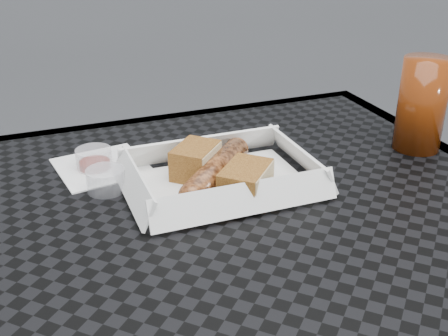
# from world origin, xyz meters

# --- Properties ---
(patio_table) EXTENTS (0.80, 0.80, 0.74)m
(patio_table) POSITION_xyz_m (0.00, 0.00, 0.67)
(patio_table) COLOR black
(patio_table) RESTS_ON ground
(food_tray) EXTENTS (0.22, 0.15, 0.00)m
(food_tray) POSITION_xyz_m (0.02, 0.11, 0.75)
(food_tray) COLOR white
(food_tray) RESTS_ON patio_table
(bratwurst) EXTENTS (0.14, 0.14, 0.03)m
(bratwurst) POSITION_xyz_m (0.02, 0.11, 0.77)
(bratwurst) COLOR brown
(bratwurst) RESTS_ON food_tray
(bread_near) EXTENTS (0.08, 0.08, 0.04)m
(bread_near) POSITION_xyz_m (-0.00, 0.14, 0.77)
(bread_near) COLOR #8F5E23
(bread_near) RESTS_ON food_tray
(bread_far) EXTENTS (0.09, 0.09, 0.04)m
(bread_far) POSITION_xyz_m (0.04, 0.07, 0.77)
(bread_far) COLOR #8F5E23
(bread_far) RESTS_ON food_tray
(veg_garnish) EXTENTS (0.03, 0.03, 0.00)m
(veg_garnish) POSITION_xyz_m (0.08, 0.06, 0.75)
(veg_garnish) COLOR #E6560A
(veg_garnish) RESTS_ON food_tray
(napkin) EXTENTS (0.14, 0.14, 0.00)m
(napkin) POSITION_xyz_m (-0.12, 0.22, 0.75)
(napkin) COLOR white
(napkin) RESTS_ON patio_table
(condiment_cup_sauce) EXTENTS (0.05, 0.05, 0.03)m
(condiment_cup_sauce) POSITION_xyz_m (-0.13, 0.22, 0.76)
(condiment_cup_sauce) COLOR maroon
(condiment_cup_sauce) RESTS_ON patio_table
(condiment_cup_empty) EXTENTS (0.05, 0.05, 0.03)m
(condiment_cup_empty) POSITION_xyz_m (-0.12, 0.15, 0.76)
(condiment_cup_empty) COLOR silver
(condiment_cup_empty) RESTS_ON patio_table
(drink_glass) EXTENTS (0.07, 0.07, 0.14)m
(drink_glass) POSITION_xyz_m (0.34, 0.12, 0.81)
(drink_glass) COLOR #5E2208
(drink_glass) RESTS_ON patio_table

